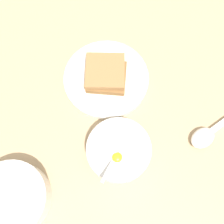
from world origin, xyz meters
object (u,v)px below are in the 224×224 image
(toast_plate, at_px, (106,79))
(soup_spoon, at_px, (206,136))
(egg_bowl, at_px, (119,151))
(toast_sandwich, at_px, (106,74))
(congee_bowl, at_px, (12,198))

(toast_plate, relative_size, soup_spoon, 1.62)
(egg_bowl, height_order, toast_sandwich, egg_bowl)
(egg_bowl, bearing_deg, soup_spoon, -87.84)
(egg_bowl, relative_size, toast_plate, 0.66)
(egg_bowl, bearing_deg, toast_plate, 0.37)
(toast_plate, height_order, toast_sandwich, toast_sandwich)
(toast_plate, xyz_separation_m, soup_spoon, (-0.18, -0.21, 0.00))
(egg_bowl, distance_m, toast_sandwich, 0.19)
(toast_sandwich, bearing_deg, toast_plate, -52.09)
(toast_plate, distance_m, toast_sandwich, 0.03)
(egg_bowl, xyz_separation_m, toast_sandwich, (0.19, 0.00, 0.01))
(toast_plate, distance_m, soup_spoon, 0.28)
(congee_bowl, bearing_deg, egg_bowl, -74.30)
(soup_spoon, bearing_deg, congee_bowl, 99.49)
(toast_plate, bearing_deg, egg_bowl, -179.63)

